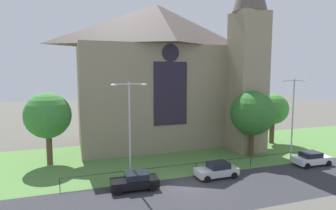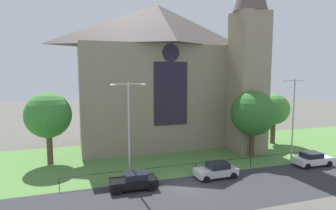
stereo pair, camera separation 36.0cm
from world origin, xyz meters
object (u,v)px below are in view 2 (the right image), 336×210
(tree_right_far, at_px, (274,109))
(streetlamp_far, at_px, (294,111))
(tree_left_far, at_px, (48,116))
(parked_car_black, at_px, (134,181))
(tree_right_near, at_px, (253,113))
(church_building, at_px, (164,73))
(streetlamp_near, at_px, (129,121))
(parked_car_silver, at_px, (216,170))
(parked_car_white, at_px, (312,159))

(tree_right_far, relative_size, streetlamp_far, 0.76)
(tree_left_far, xyz_separation_m, streetlamp_far, (26.43, -8.49, 0.49))
(parked_car_black, bearing_deg, tree_right_far, -153.82)
(tree_left_far, height_order, parked_car_black, tree_left_far)
(parked_car_black, bearing_deg, tree_right_near, -158.89)
(streetlamp_far, bearing_deg, tree_right_far, 64.45)
(tree_right_near, bearing_deg, church_building, 130.02)
(tree_left_far, relative_size, streetlamp_far, 0.84)
(church_building, xyz_separation_m, parked_car_black, (-7.57, -15.32, -9.53))
(streetlamp_near, relative_size, streetlamp_far, 0.98)
(tree_right_far, distance_m, parked_car_black, 25.15)
(streetlamp_near, xyz_separation_m, parked_car_silver, (8.37, -1.49, -5.18))
(streetlamp_far, bearing_deg, church_building, 129.43)
(streetlamp_far, bearing_deg, parked_car_white, -45.85)
(tree_right_far, bearing_deg, streetlamp_far, -115.55)
(tree_right_near, relative_size, streetlamp_far, 0.84)
(parked_car_black, bearing_deg, church_building, -113.89)
(tree_left_far, height_order, streetlamp_near, streetlamp_near)
(tree_right_near, relative_size, parked_car_silver, 1.92)
(tree_right_far, relative_size, parked_car_silver, 1.73)
(church_building, bearing_deg, tree_left_far, -161.56)
(tree_right_near, height_order, tree_right_far, tree_right_near)
(tree_right_near, height_order, parked_car_black, tree_right_near)
(streetlamp_far, height_order, parked_car_black, streetlamp_far)
(tree_right_near, height_order, streetlamp_near, streetlamp_near)
(tree_right_far, bearing_deg, streetlamp_near, -160.07)
(tree_right_near, bearing_deg, tree_right_far, 34.23)
(parked_car_black, height_order, parked_car_silver, same)
(parked_car_black, xyz_separation_m, parked_car_silver, (8.31, 0.25, 0.00))
(tree_right_far, height_order, parked_car_silver, tree_right_far)
(streetlamp_far, bearing_deg, parked_car_silver, -171.87)
(tree_right_far, distance_m, parked_car_white, 10.97)
(church_building, relative_size, parked_car_black, 6.09)
(streetlamp_far, bearing_deg, parked_car_black, -174.69)
(church_building, xyz_separation_m, parked_car_silver, (0.74, -15.07, -9.53))
(streetlamp_near, distance_m, parked_car_silver, 9.96)
(parked_car_black, relative_size, parked_car_silver, 1.01)
(tree_right_near, xyz_separation_m, streetlamp_near, (-15.98, -3.64, 0.54))
(parked_car_white, bearing_deg, tree_right_near, 131.27)
(streetlamp_far, xyz_separation_m, parked_car_white, (1.51, -1.55, -5.27))
(tree_left_far, bearing_deg, parked_car_silver, -31.94)
(streetlamp_near, bearing_deg, tree_right_far, 19.93)
(tree_right_far, bearing_deg, church_building, 160.55)
(tree_left_far, bearing_deg, parked_car_black, -53.05)
(tree_right_far, distance_m, streetlamp_near, 24.21)
(tree_right_far, xyz_separation_m, parked_car_white, (-2.43, -9.80, -4.29))
(tree_right_near, bearing_deg, tree_left_far, 168.40)
(parked_car_white, bearing_deg, tree_right_far, 77.51)
(parked_car_silver, bearing_deg, tree_left_far, -32.90)
(streetlamp_near, height_order, parked_car_silver, streetlamp_near)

